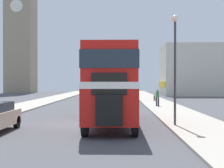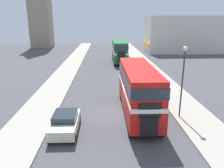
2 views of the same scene
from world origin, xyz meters
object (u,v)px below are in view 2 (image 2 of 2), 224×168
bus_distant (119,50)px  car_parked_near (65,122)px  bicycle_on_pavement (147,64)px  street_lamp (183,72)px  double_decker_bus (138,87)px  pedestrian_walking (153,71)px

bus_distant → car_parked_near: bearing=-102.2°
bicycle_on_pavement → street_lamp: street_lamp is taller
bus_distant → car_parked_near: bus_distant is taller
bicycle_on_pavement → street_lamp: (-1.23, -20.67, 3.47)m
car_parked_near → street_lamp: size_ratio=0.67×
double_decker_bus → pedestrian_walking: 12.77m
bus_distant → pedestrian_walking: bus_distant is taller
double_decker_bus → bicycle_on_pavement: size_ratio=5.59×
double_decker_bus → car_parked_near: 6.73m
double_decker_bus → bicycle_on_pavement: 20.34m
car_parked_near → pedestrian_walking: (9.79, 15.04, 0.27)m
double_decker_bus → bus_distant: bearing=89.6°
bus_distant → bicycle_on_pavement: size_ratio=5.38×
double_decker_bus → bicycle_on_pavement: bearing=76.8°
bus_distant → bicycle_on_pavement: bus_distant is taller
bus_distant → street_lamp: bearing=-82.7°
bicycle_on_pavement → bus_distant: bearing=134.4°
double_decker_bus → street_lamp: bearing=-16.0°
car_parked_near → bicycle_on_pavement: (10.38, 22.72, -0.27)m
double_decker_bus → pedestrian_walking: bearing=71.4°
bicycle_on_pavement → street_lamp: size_ratio=0.30×
double_decker_bus → pedestrian_walking: (4.04, 12.03, -1.47)m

